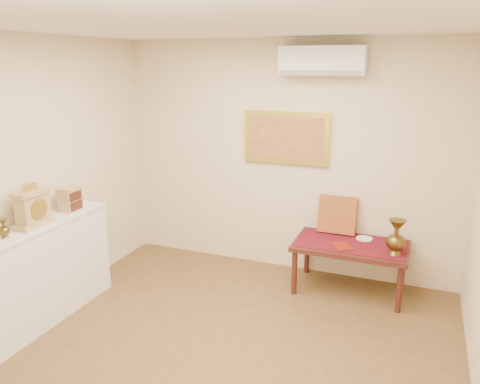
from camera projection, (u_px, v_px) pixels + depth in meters
The scene contains 15 objects.
floor at pixel (205, 374), 3.79m from camera, with size 4.50×4.50×0.00m, color brown.
ceiling at pixel (197, 21), 3.06m from camera, with size 4.50×4.50×0.00m, color white.
wall_back at pixel (286, 159), 5.45m from camera, with size 4.00×0.02×2.70m, color beige.
brass_urn_small at pixel (3, 226), 3.99m from camera, with size 0.10×0.10×0.22m, color brown, non-canonical shape.
table_cloth at pixel (351, 243), 5.03m from camera, with size 1.14×0.59×0.01m, color maroon.
brass_urn_tall at pixel (397, 233), 4.69m from camera, with size 0.20×0.20×0.44m, color brown, non-canonical shape.
plate at pixel (364, 239), 5.14m from camera, with size 0.18×0.18×0.01m, color white.
menu at pixel (342, 246), 4.93m from camera, with size 0.18×0.25×0.01m, color maroon.
cushion at pixel (337, 215), 5.29m from camera, with size 0.42×0.10×0.42m, color maroon.
display_ledge at pixel (25, 281), 4.30m from camera, with size 0.37×2.02×0.98m.
mantel_clock at pixel (33, 208), 4.26m from camera, with size 0.17×0.36×0.41m.
wooden_chest at pixel (70, 199), 4.73m from camera, with size 0.16×0.21×0.24m.
low_table at pixel (351, 249), 5.05m from camera, with size 1.20×0.70×0.55m.
painting at pixel (286, 138), 5.35m from camera, with size 1.00×0.06×0.60m.
ac_unit at pixel (322, 61), 4.89m from camera, with size 0.90×0.25×0.30m.
Camera 1 is at (1.45, -2.93, 2.44)m, focal length 35.00 mm.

